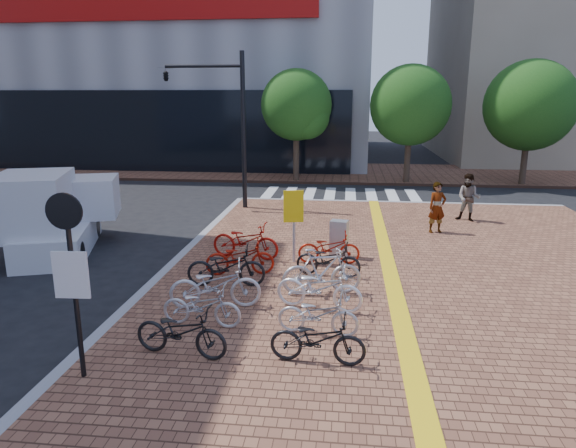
# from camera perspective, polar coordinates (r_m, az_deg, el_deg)

# --- Properties ---
(ground) EXTENTS (120.00, 120.00, 0.00)m
(ground) POSITION_cam_1_polar(r_m,az_deg,el_deg) (11.58, 2.18, -9.88)
(ground) COLOR black
(ground) RESTS_ON ground
(kerb_north) EXTENTS (14.00, 0.25, 0.15)m
(kerb_north) POSITION_cam_1_polar(r_m,az_deg,el_deg) (23.13, 11.94, 2.27)
(kerb_north) COLOR gray
(kerb_north) RESTS_ON ground
(far_sidewalk) EXTENTS (70.00, 8.00, 0.15)m
(far_sidewalk) POSITION_cam_1_polar(r_m,az_deg,el_deg) (31.90, 5.12, 5.72)
(far_sidewalk) COLOR brown
(far_sidewalk) RESTS_ON ground
(crosswalk) EXTENTS (7.50, 4.00, 0.01)m
(crosswalk) POSITION_cam_1_polar(r_m,az_deg,el_deg) (25.00, 5.81, 3.21)
(crosswalk) COLOR silver
(crosswalk) RESTS_ON ground
(street_trees) EXTENTS (16.20, 4.60, 6.35)m
(street_trees) POSITION_cam_1_polar(r_m,az_deg,el_deg) (28.34, 15.58, 12.39)
(street_trees) COLOR #38281E
(street_trees) RESTS_ON far_sidewalk
(bike_0) EXTENTS (1.85, 0.90, 0.93)m
(bike_0) POSITION_cam_1_polar(r_m,az_deg,el_deg) (9.55, -11.81, -11.61)
(bike_0) COLOR black
(bike_0) RESTS_ON sidewalk
(bike_1) EXTENTS (1.68, 0.69, 0.87)m
(bike_1) POSITION_cam_1_polar(r_m,az_deg,el_deg) (10.62, -9.57, -8.94)
(bike_1) COLOR silver
(bike_1) RESTS_ON sidewalk
(bike_2) EXTENTS (2.10, 1.08, 1.05)m
(bike_2) POSITION_cam_1_polar(r_m,az_deg,el_deg) (11.42, -8.09, -6.71)
(bike_2) COLOR silver
(bike_2) RESTS_ON sidewalk
(bike_3) EXTENTS (1.97, 0.86, 1.01)m
(bike_3) POSITION_cam_1_polar(r_m,az_deg,el_deg) (12.65, -6.89, -4.69)
(bike_3) COLOR black
(bike_3) RESTS_ON sidewalk
(bike_4) EXTENTS (1.87, 0.94, 0.94)m
(bike_4) POSITION_cam_1_polar(r_m,az_deg,el_deg) (13.40, -5.37, -3.71)
(bike_4) COLOR #A5190B
(bike_4) RESTS_ON sidewalk
(bike_5) EXTENTS (2.08, 1.04, 1.04)m
(bike_5) POSITION_cam_1_polar(r_m,az_deg,el_deg) (14.72, -4.75, -1.84)
(bike_5) COLOR #B5150C
(bike_5) RESTS_ON sidewalk
(bike_6) EXTENTS (1.72, 0.70, 0.88)m
(bike_6) POSITION_cam_1_polar(r_m,az_deg,el_deg) (9.14, 3.31, -12.68)
(bike_6) COLOR black
(bike_6) RESTS_ON sidewalk
(bike_7) EXTENTS (1.64, 0.72, 0.84)m
(bike_7) POSITION_cam_1_polar(r_m,az_deg,el_deg) (10.15, 3.36, -9.98)
(bike_7) COLOR #B4B5B9
(bike_7) RESTS_ON sidewalk
(bike_8) EXTENTS (2.01, 1.04, 1.01)m
(bike_8) POSITION_cam_1_polar(r_m,az_deg,el_deg) (11.24, 3.49, -7.05)
(bike_8) COLOR white
(bike_8) RESTS_ON sidewalk
(bike_9) EXTENTS (1.93, 0.87, 1.12)m
(bike_9) POSITION_cam_1_polar(r_m,az_deg,el_deg) (12.06, 3.78, -5.28)
(bike_9) COLOR #B1B1B6
(bike_9) RESTS_ON sidewalk
(bike_10) EXTENTS (1.74, 0.80, 0.88)m
(bike_10) POSITION_cam_1_polar(r_m,az_deg,el_deg) (13.30, 4.52, -3.96)
(bike_10) COLOR black
(bike_10) RESTS_ON sidewalk
(bike_11) EXTENTS (1.75, 0.73, 0.90)m
(bike_11) POSITION_cam_1_polar(r_m,az_deg,el_deg) (14.27, 4.57, -2.67)
(bike_11) COLOR #B71E0D
(bike_11) RESTS_ON sidewalk
(pedestrian_a) EXTENTS (0.73, 0.60, 1.73)m
(pedestrian_a) POSITION_cam_1_polar(r_m,az_deg,el_deg) (18.08, 16.24, 1.77)
(pedestrian_a) COLOR gray
(pedestrian_a) RESTS_ON sidewalk
(pedestrian_b) EXTENTS (1.06, 0.97, 1.77)m
(pedestrian_b) POSITION_cam_1_polar(r_m,az_deg,el_deg) (20.11, 19.43, 2.78)
(pedestrian_b) COLOR #515866
(pedestrian_b) RESTS_ON sidewalk
(utility_box) EXTENTS (0.56, 0.45, 1.08)m
(utility_box) POSITION_cam_1_polar(r_m,az_deg,el_deg) (14.87, 5.68, -1.64)
(utility_box) COLOR #B5B6BA
(utility_box) RESTS_ON sidewalk
(yellow_sign) EXTENTS (0.55, 0.19, 2.05)m
(yellow_sign) POSITION_cam_1_polar(r_m,az_deg,el_deg) (14.10, 0.67, 1.24)
(yellow_sign) COLOR #B7B7BC
(yellow_sign) RESTS_ON sidewalk
(notice_sign) EXTENTS (0.58, 0.14, 3.13)m
(notice_sign) POSITION_cam_1_polar(r_m,az_deg,el_deg) (8.79, -23.00, -4.17)
(notice_sign) COLOR black
(notice_sign) RESTS_ON sidewalk
(traffic_light_pole) EXTENTS (3.35, 1.29, 6.25)m
(traffic_light_pole) POSITION_cam_1_polar(r_m,az_deg,el_deg) (21.42, -8.92, 13.30)
(traffic_light_pole) COLOR black
(traffic_light_pole) RESTS_ON sidewalk
(box_truck) EXTENTS (3.16, 4.71, 2.52)m
(box_truck) POSITION_cam_1_polar(r_m,az_deg,el_deg) (17.10, -24.35, 0.95)
(box_truck) COLOR silver
(box_truck) RESTS_ON ground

